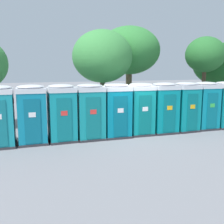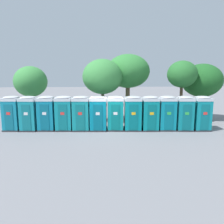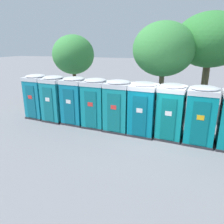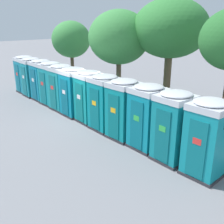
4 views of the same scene
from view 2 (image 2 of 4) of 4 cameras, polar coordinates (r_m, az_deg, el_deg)
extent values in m
plane|color=slate|center=(16.17, -1.32, -4.84)|extent=(120.00, 120.00, 0.00)
cube|color=#2D2D33|center=(17.88, -24.35, -4.14)|extent=(1.26, 1.29, 0.10)
cube|color=teal|center=(17.67, -24.59, -0.67)|extent=(1.20, 1.23, 2.10)
cube|color=#0F6479|center=(17.16, -25.39, -1.27)|extent=(0.61, 0.08, 1.85)
cube|color=red|center=(17.10, -25.48, -0.37)|extent=(0.28, 0.03, 0.20)
cube|color=black|center=(17.33, -23.06, 1.71)|extent=(0.05, 0.36, 0.20)
cube|color=silver|center=(17.52, -24.85, 3.03)|extent=(1.24, 1.27, 0.20)
ellipsoid|color=silver|center=(17.50, -24.89, 3.52)|extent=(1.18, 1.21, 0.18)
cube|color=#2D2D33|center=(17.34, -20.60, -4.30)|extent=(1.27, 1.30, 0.10)
cube|color=teal|center=(17.12, -20.81, -0.73)|extent=(1.21, 1.24, 2.10)
cube|color=#106B76|center=(16.60, -21.53, -1.35)|extent=(0.61, 0.08, 1.85)
cube|color=white|center=(16.54, -21.61, -0.42)|extent=(0.28, 0.03, 0.20)
cube|color=black|center=(16.81, -19.16, 1.73)|extent=(0.06, 0.36, 0.20)
cube|color=silver|center=(16.97, -21.05, 3.10)|extent=(1.25, 1.27, 0.20)
ellipsoid|color=silver|center=(16.95, -21.08, 3.60)|extent=(1.19, 1.21, 0.18)
cube|color=#2D2D33|center=(17.01, -16.49, -4.35)|extent=(1.30, 1.28, 0.10)
cube|color=#0E7C9A|center=(16.78, -16.67, -0.70)|extent=(1.24, 1.22, 2.10)
cube|color=#0B6078|center=(16.25, -17.24, -1.33)|extent=(0.64, 0.08, 1.85)
cube|color=white|center=(16.18, -17.30, -0.38)|extent=(0.28, 0.03, 0.20)
cube|color=black|center=(16.51, -14.82, 1.81)|extent=(0.05, 0.36, 0.20)
cube|color=silver|center=(16.62, -16.86, 3.20)|extent=(1.28, 1.26, 0.20)
ellipsoid|color=silver|center=(16.61, -16.89, 3.72)|extent=(1.22, 1.20, 0.18)
cube|color=#2D2D33|center=(16.68, -12.31, -4.44)|extent=(1.24, 1.24, 0.10)
cube|color=teal|center=(16.45, -12.44, -0.72)|extent=(1.18, 1.19, 2.10)
cube|color=#0D6D75|center=(15.90, -12.81, -1.37)|extent=(0.63, 0.06, 1.85)
cube|color=red|center=(15.83, -12.85, -0.40)|extent=(0.28, 0.02, 0.20)
cube|color=black|center=(16.24, -10.52, 1.84)|extent=(0.04, 0.36, 0.20)
cube|color=silver|center=(16.29, -12.59, 3.26)|extent=(1.22, 1.22, 0.20)
ellipsoid|color=silver|center=(16.27, -12.61, 3.79)|extent=(1.16, 1.16, 0.18)
cube|color=#2D2D33|center=(16.43, -7.98, -4.52)|extent=(1.31, 1.28, 0.10)
cube|color=teal|center=(16.20, -8.08, -0.75)|extent=(1.25, 1.21, 2.10)
cube|color=#0E6C71|center=(15.64, -8.34, -1.41)|extent=(0.65, 0.07, 1.85)
cube|color=red|center=(15.58, -8.37, -0.42)|extent=(0.28, 0.03, 0.20)
cube|color=black|center=(16.02, -6.00, 1.84)|extent=(0.05, 0.36, 0.20)
cube|color=silver|center=(16.03, -8.17, 3.30)|extent=(1.29, 1.25, 0.20)
ellipsoid|color=silver|center=(16.02, -8.18, 3.83)|extent=(1.22, 1.19, 0.18)
cube|color=#2D2D33|center=(16.30, -3.55, -4.57)|extent=(1.33, 1.29, 0.10)
cube|color=#077C97|center=(16.06, -3.59, -0.76)|extent=(1.26, 1.23, 2.10)
cube|color=#076076|center=(15.50, -3.73, -1.42)|extent=(0.65, 0.08, 1.85)
cube|color=white|center=(15.44, -3.74, -0.43)|extent=(0.28, 0.03, 0.20)
cube|color=black|center=(15.92, -1.46, 1.84)|extent=(0.05, 0.36, 0.20)
cube|color=silver|center=(15.90, -3.63, 3.32)|extent=(1.30, 1.27, 0.20)
ellipsoid|color=silver|center=(15.88, -3.64, 3.86)|extent=(1.24, 1.21, 0.18)
cube|color=#2D2D33|center=(16.34, 0.93, -4.51)|extent=(1.29, 1.31, 0.10)
cube|color=#0C8A8C|center=(16.11, 0.94, -0.71)|extent=(1.23, 1.25, 2.10)
cube|color=#096C6D|center=(15.54, 0.91, -1.38)|extent=(0.61, 0.09, 1.85)
cube|color=white|center=(15.48, 0.91, -0.39)|extent=(0.28, 0.04, 0.20)
cube|color=black|center=(15.99, 2.98, 1.87)|extent=(0.06, 0.36, 0.20)
cube|color=silver|center=(15.94, 0.95, 3.36)|extent=(1.26, 1.29, 0.20)
ellipsoid|color=silver|center=(15.92, 0.95, 3.89)|extent=(1.20, 1.22, 0.18)
cube|color=#2D2D33|center=(16.37, 5.39, -4.52)|extent=(1.34, 1.30, 0.10)
cube|color=#07848E|center=(16.14, 5.45, -0.73)|extent=(1.27, 1.24, 2.10)
cube|color=#07676E|center=(15.58, 5.63, -1.40)|extent=(0.65, 0.09, 1.85)
cube|color=yellow|center=(15.51, 5.65, -0.41)|extent=(0.28, 0.03, 0.20)
cube|color=black|center=(16.09, 7.63, 1.84)|extent=(0.05, 0.36, 0.20)
cube|color=silver|center=(15.97, 5.51, 3.33)|extent=(1.31, 1.27, 0.20)
ellipsoid|color=silver|center=(15.96, 5.52, 3.86)|extent=(1.25, 1.21, 0.18)
cube|color=#2D2D33|center=(16.53, 9.79, -4.48)|extent=(1.22, 1.24, 0.10)
cube|color=#0A878D|center=(16.30, 9.90, -0.73)|extent=(1.16, 1.18, 2.10)
cube|color=#08696E|center=(15.76, 10.33, -1.38)|extent=(0.62, 0.05, 1.85)
cube|color=yellow|center=(15.69, 10.37, -0.41)|extent=(0.28, 0.02, 0.20)
cube|color=black|center=(16.32, 11.94, 1.83)|extent=(0.04, 0.36, 0.20)
cube|color=silver|center=(16.14, 10.01, 3.29)|extent=(1.20, 1.22, 0.20)
ellipsoid|color=silver|center=(16.12, 10.03, 3.82)|extent=(1.14, 1.16, 0.18)
cube|color=#2D2D33|center=(16.86, 14.01, -4.36)|extent=(1.29, 1.29, 0.10)
cube|color=#0B8398|center=(16.63, 14.17, -0.68)|extent=(1.23, 1.23, 2.10)
cube|color=#086676|center=(16.09, 14.64, -1.32)|extent=(0.63, 0.08, 1.85)
cube|color=green|center=(16.02, 14.70, -0.36)|extent=(0.28, 0.03, 0.20)
cube|color=black|center=(16.67, 16.21, 1.81)|extent=(0.05, 0.36, 0.20)
cube|color=silver|center=(16.47, 14.33, 3.26)|extent=(1.27, 1.27, 0.20)
ellipsoid|color=silver|center=(16.46, 14.35, 3.78)|extent=(1.20, 1.21, 0.18)
cube|color=#2D2D33|center=(17.16, 18.18, -4.31)|extent=(1.26, 1.30, 0.10)
cube|color=#0E808A|center=(16.94, 18.38, -0.69)|extent=(1.20, 1.24, 2.10)
cube|color=#0B646C|center=(16.41, 18.97, -1.32)|extent=(0.61, 0.09, 1.85)
cube|color=green|center=(16.34, 19.04, -0.38)|extent=(0.28, 0.03, 0.20)
cube|color=black|center=(17.01, 20.32, 1.75)|extent=(0.06, 0.36, 0.20)
cube|color=silver|center=(16.78, 18.59, 3.17)|extent=(1.24, 1.27, 0.20)
ellipsoid|color=silver|center=(16.77, 18.61, 3.68)|extent=(1.18, 1.21, 0.18)
cube|color=#2D2D33|center=(17.61, 22.10, -4.19)|extent=(1.21, 1.25, 0.10)
cube|color=teal|center=(17.40, 22.33, -0.67)|extent=(1.15, 1.19, 2.10)
cube|color=#0C6B74|center=(16.89, 23.12, -1.27)|extent=(0.61, 0.06, 1.85)
cube|color=red|center=(16.83, 23.21, -0.36)|extent=(0.28, 0.02, 0.20)
cube|color=black|center=(17.53, 24.16, 1.72)|extent=(0.04, 0.36, 0.20)
cube|color=silver|center=(17.24, 22.57, 3.10)|extent=(1.18, 1.22, 0.20)
ellipsoid|color=silver|center=(17.23, 22.60, 3.59)|extent=(1.13, 1.16, 0.18)
cylinder|color=brown|center=(19.36, 17.50, 2.39)|extent=(0.25, 0.25, 3.50)
ellipsoid|color=#286B2D|center=(19.23, 17.86, 9.39)|extent=(2.46, 2.46, 2.22)
cylinder|color=brown|center=(20.44, 4.10, 3.25)|extent=(0.40, 0.40, 3.56)
ellipsoid|color=#337F38|center=(20.31, 4.19, 10.60)|extent=(3.95, 3.95, 3.05)
cylinder|color=brown|center=(21.04, -20.15, 1.73)|extent=(0.27, 0.27, 2.73)
ellipsoid|color=#3D8C42|center=(20.88, -20.49, 7.47)|extent=(2.91, 2.91, 2.71)
cylinder|color=brown|center=(18.88, -2.45, 2.03)|extent=(0.28, 0.28, 3.10)
ellipsoid|color=#3D8C42|center=(18.71, -2.50, 9.21)|extent=(3.38, 3.38, 2.95)
cylinder|color=brown|center=(21.38, 22.06, 1.77)|extent=(0.28, 0.28, 2.76)
ellipsoid|color=#1E5B23|center=(21.22, 22.43, 7.63)|extent=(3.54, 3.54, 2.94)
camera|label=1|loc=(6.71, -49.20, -1.56)|focal=42.00mm
camera|label=3|loc=(6.40, 14.80, 10.31)|focal=35.00mm
camera|label=4|loc=(13.62, 50.64, 8.92)|focal=42.00mm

